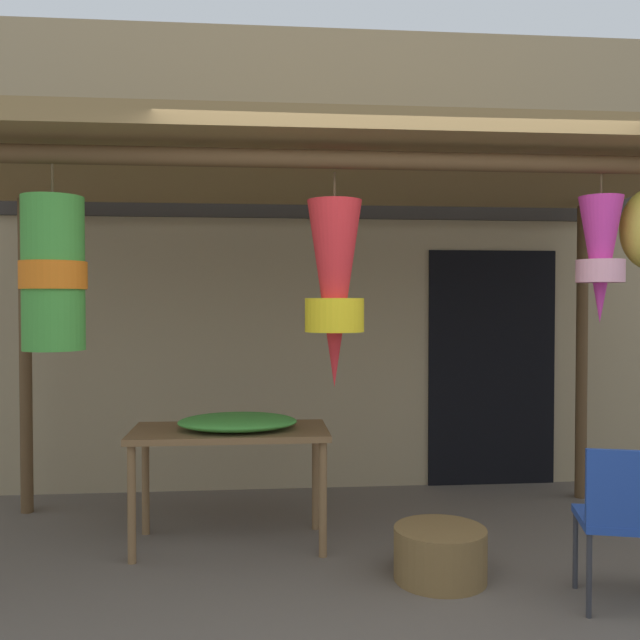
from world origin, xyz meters
TOP-DOWN VIEW (x-y plane):
  - ground_plane at (0.00, 0.00)m, footprint 30.00×30.00m
  - shop_facade at (0.01, 2.22)m, footprint 11.03×0.29m
  - market_stall_canopy at (-0.30, 0.68)m, footprint 4.78×2.10m
  - display_table at (-0.92, 0.78)m, footprint 1.25×0.62m
  - flower_heap_on_table at (-0.85, 0.74)m, footprint 0.76×0.53m
  - folding_chair at (1.09, -0.36)m, footprint 0.49×0.49m
  - wicker_basket_by_table at (0.28, 0.11)m, footprint 0.52×0.52m

SIDE VIEW (x-z plane):
  - ground_plane at x=0.00m, z-range 0.00..0.00m
  - wicker_basket_by_table at x=0.28m, z-range 0.00..0.29m
  - folding_chair at x=1.09m, z-range 0.08..0.92m
  - display_table at x=-0.92m, z-range 0.29..1.04m
  - flower_heap_on_table at x=-0.85m, z-range 0.75..0.85m
  - shop_facade at x=0.01m, z-range 0.00..3.83m
  - market_stall_canopy at x=-0.30m, z-range 0.98..3.53m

